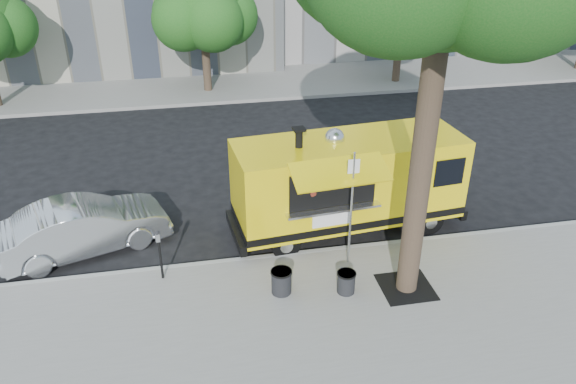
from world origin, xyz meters
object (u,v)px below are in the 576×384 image
parking_meter (159,249)px  food_truck (348,182)px  sign_post (352,203)px  trash_bin_left (281,281)px  far_tree_b (202,7)px  far_tree_c (403,4)px  trash_bin_right (346,282)px  sedan (84,227)px

parking_meter → food_truck: (4.97, 1.52, 0.49)m
sign_post → trash_bin_left: 2.47m
far_tree_b → parking_meter: 14.48m
sign_post → trash_bin_left: sign_post is taller
far_tree_c → trash_bin_right: (-6.84, -15.08, -3.28)m
far_tree_b → trash_bin_right: bearing=-82.0°
far_tree_c → trash_bin_left: size_ratio=8.74×
parking_meter → trash_bin_right: (4.16, -1.33, -0.54)m
far_tree_b → sedan: (-3.95, -12.23, -3.13)m
parking_meter → trash_bin_left: size_ratio=2.24×
sign_post → trash_bin_left: (-1.85, -0.87, -1.38)m
sign_post → trash_bin_right: bearing=-108.8°
far_tree_c → parking_meter: size_ratio=3.90×
far_tree_b → parking_meter: far_tree_b is taller
far_tree_b → sedan: bearing=-107.9°
far_tree_c → food_truck: (-6.03, -12.23, -2.24)m
trash_bin_right → far_tree_c: bearing=65.6°
parking_meter → food_truck: size_ratio=0.20×
trash_bin_left → trash_bin_right: bearing=-10.3°
food_truck → sign_post: bearing=-109.2°
far_tree_b → trash_bin_left: bearing=-87.4°
parking_meter → sedan: (-1.95, 1.82, -0.28)m
sign_post → sedan: sign_post is taller
far_tree_c → sedan: size_ratio=1.22×
parking_meter → trash_bin_right: 4.41m
sedan → sign_post: bearing=-126.0°
parking_meter → far_tree_b: bearing=81.9°
sign_post → sedan: (-6.50, 2.02, -1.15)m
far_tree_c → sedan: (-12.95, -11.93, -3.02)m
far_tree_b → parking_meter: size_ratio=4.12×
parking_meter → trash_bin_right: parking_meter is taller
far_tree_b → far_tree_c: (9.00, -0.30, -0.12)m
sedan → far_tree_b: bearing=-36.7°
sign_post → trash_bin_right: size_ratio=5.63×
parking_meter → food_truck: bearing=17.0°
far_tree_b → sign_post: (2.55, -14.25, -1.98)m
far_tree_c → sign_post: size_ratio=1.74×
sign_post → food_truck: 1.81m
far_tree_c → parking_meter: (-11.00, -13.75, -2.74)m
parking_meter → sedan: size_ratio=0.31×
trash_bin_left → trash_bin_right: 1.49m
trash_bin_left → parking_meter: bearing=158.4°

